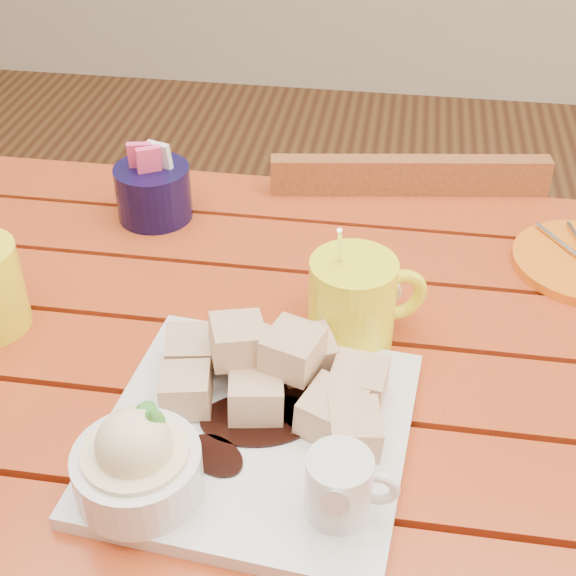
% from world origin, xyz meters
% --- Properties ---
extents(table, '(1.20, 0.79, 0.75)m').
position_xyz_m(table, '(0.00, 0.00, 0.64)').
color(table, '#A82A15').
rests_on(table, ground).
extents(dessert_plate, '(0.30, 0.30, 0.11)m').
position_xyz_m(dessert_plate, '(0.01, -0.12, 0.78)').
color(dessert_plate, white).
rests_on(dessert_plate, table).
extents(coffee_mug_right, '(0.12, 0.09, 0.15)m').
position_xyz_m(coffee_mug_right, '(0.10, 0.06, 0.80)').
color(coffee_mug_right, '#FFF620').
rests_on(coffee_mug_right, table).
extents(cream_pitcher, '(0.09, 0.08, 0.08)m').
position_xyz_m(cream_pitcher, '(0.09, 0.10, 0.79)').
color(cream_pitcher, white).
rests_on(cream_pitcher, table).
extents(sugar_caddy, '(0.10, 0.10, 0.11)m').
position_xyz_m(sugar_caddy, '(-0.18, 0.27, 0.79)').
color(sugar_caddy, black).
rests_on(sugar_caddy, table).
extents(chair_far, '(0.43, 0.43, 0.80)m').
position_xyz_m(chair_far, '(0.13, 0.48, 0.45)').
color(chair_far, brown).
rests_on(chair_far, ground).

